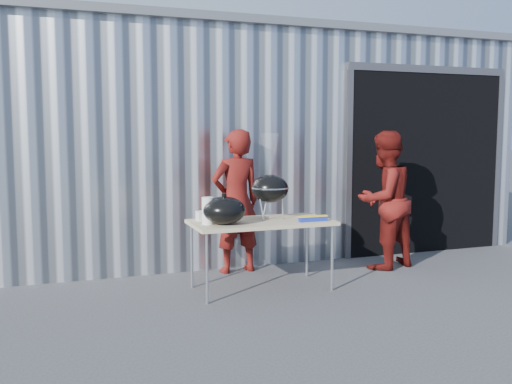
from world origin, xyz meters
name	(u,v)px	position (x,y,z in m)	size (l,w,h in m)	color
ground	(243,311)	(0.00, 0.00, 0.00)	(80.00, 80.00, 0.00)	#3B3B3D
building	(207,141)	(0.92, 4.59, 1.54)	(8.20, 6.20, 3.10)	silver
folding_table	(261,224)	(0.44, 0.67, 0.71)	(1.50, 0.75, 0.75)	tan
kettle_grill	(270,180)	(0.57, 0.74, 1.17)	(0.41, 0.41, 0.93)	black
grill_lid	(224,210)	(-0.01, 0.57, 0.89)	(0.44, 0.44, 0.32)	black
paper_towels	(208,211)	(-0.17, 0.62, 0.89)	(0.12, 0.12, 0.28)	white
white_tub	(206,216)	(-0.11, 0.88, 0.80)	(0.20, 0.15, 0.10)	white
foil_box	(313,219)	(0.93, 0.42, 0.78)	(0.32, 0.06, 0.06)	#182A9E
person_cook	(236,201)	(0.43, 1.50, 0.86)	(0.63, 0.41, 1.73)	#5A110E
person_bystander	(384,200)	(2.22, 1.07, 0.85)	(0.83, 0.65, 1.71)	#5A110E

